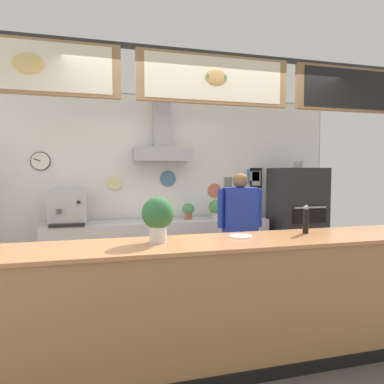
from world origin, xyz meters
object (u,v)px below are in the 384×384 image
Objects in this scene: basil_vase at (158,217)px; pepper_grinder at (306,219)px; shop_worker at (240,234)px; potted_basil at (216,208)px; condiment_plate at (241,236)px; pizza_oven at (297,222)px; potted_thyme at (188,210)px; espresso_machine at (68,208)px.

pepper_grinder is (1.37, 0.05, -0.08)m from basil_vase.
potted_basil is at bearing -87.80° from shop_worker.
condiment_plate is at bearing 3.44° from basil_vase.
condiment_plate is at bearing -179.08° from pepper_grinder.
shop_worker is (-1.28, -0.81, 0.02)m from pizza_oven.
espresso_machine is at bearing -178.38° from potted_thyme.
pepper_grinder is (0.12, -2.13, 0.11)m from potted_basil.
pizza_oven is 1.51m from shop_worker.
condiment_plate is at bearing -92.37° from potted_thyme.
shop_worker is 4.36× the size of basil_vase.
pizza_oven is 7.41× the size of potted_thyme.
espresso_machine is 2.34m from basil_vase.
condiment_plate is (-0.09, -2.18, 0.01)m from potted_thyme.
pizza_oven is 1.68m from potted_thyme.
basil_vase is at bearing -141.73° from pizza_oven.
pizza_oven is at bearing -142.07° from shop_worker.
condiment_plate is (-0.52, -2.14, -0.01)m from potted_basil.
shop_worker reaches higher than pepper_grinder.
pepper_grinder is at bearing -43.53° from espresso_machine.
pizza_oven is at bearing 47.59° from condiment_plate.
potted_thyme is at bearing -65.79° from shop_worker.
shop_worker reaches higher than condiment_plate.
potted_thyme reaches higher than condiment_plate.
pizza_oven is 1.11× the size of shop_worker.
basil_vase reaches higher than condiment_plate.
basil_vase reaches higher than potted_basil.
basil_vase is 1.37m from pepper_grinder.
espresso_machine is 1.68m from potted_thyme.
potted_thyme is 2.18m from condiment_plate.
shop_worker is at bearing -93.46° from potted_basil.
potted_thyme is at bearing 87.63° from condiment_plate.
pizza_oven reaches higher than shop_worker.
basil_vase is (-1.24, -2.18, 0.18)m from potted_basil.
pizza_oven reaches higher than potted_basil.
potted_basil is 2.20m from condiment_plate.
shop_worker reaches higher than potted_basil.
shop_worker is 7.83× the size of condiment_plate.
basil_vase is (-0.82, -2.22, 0.21)m from potted_thyme.
pizza_oven is 8.71× the size of condiment_plate.
potted_thyme is 0.65× the size of basil_vase.
espresso_machine is 1.34× the size of basil_vase.
espresso_machine is 2.66m from condiment_plate.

